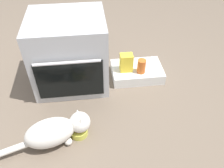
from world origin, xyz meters
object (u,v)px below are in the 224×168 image
(pantry_cabinet, at_px, (137,72))
(sauce_jar, at_px, (141,66))
(cat, at_px, (55,131))
(food_bowl, at_px, (79,131))
(snack_bag, at_px, (126,63))
(oven, at_px, (70,52))

(pantry_cabinet, height_order, sauce_jar, sauce_jar)
(cat, relative_size, sauce_jar, 5.45)
(food_bowl, distance_m, cat, 0.19)
(food_bowl, height_order, snack_bag, snack_bag)
(food_bowl, relative_size, cat, 0.18)
(snack_bag, bearing_deg, food_bowl, -127.24)
(oven, height_order, pantry_cabinet, oven)
(oven, height_order, food_bowl, oven)
(sauce_jar, bearing_deg, cat, -141.42)
(oven, bearing_deg, sauce_jar, -7.23)
(cat, bearing_deg, snack_bag, 30.97)
(oven, xyz_separation_m, food_bowl, (0.05, -0.66, -0.30))
(snack_bag, bearing_deg, cat, -133.72)
(oven, bearing_deg, snack_bag, -4.00)
(pantry_cabinet, height_order, snack_bag, snack_bag)
(oven, distance_m, snack_bag, 0.54)
(oven, distance_m, sauce_jar, 0.69)
(food_bowl, relative_size, snack_bag, 0.78)
(sauce_jar, bearing_deg, oven, 172.77)
(food_bowl, bearing_deg, pantry_cabinet, 47.61)
(oven, xyz_separation_m, snack_bag, (0.52, -0.04, -0.14))
(oven, bearing_deg, food_bowl, -85.90)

